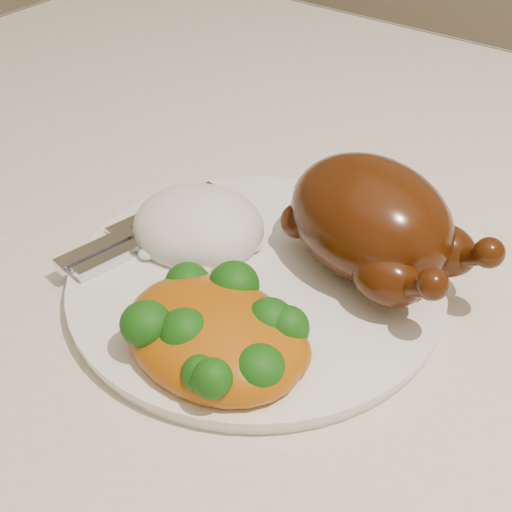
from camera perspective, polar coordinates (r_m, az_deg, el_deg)
The scene contains 7 objects.
dining_table at distance 0.68m, azimuth 16.50°, elevation -9.58°, with size 1.60×0.90×0.76m.
tablecloth at distance 0.63m, azimuth 17.67°, elevation -5.03°, with size 1.73×1.03×0.18m.
dinner_plate at distance 0.58m, azimuth 0.00°, elevation -2.06°, with size 0.30×0.30×0.01m, color white.
roast_chicken at distance 0.57m, azimuth 9.38°, elevation 2.73°, with size 0.19×0.15×0.09m.
rice_mound at distance 0.62m, azimuth -4.62°, elevation 2.32°, with size 0.14×0.13×0.06m.
mac_and_cheese at distance 0.51m, azimuth -2.81°, elevation -6.29°, with size 0.16×0.13×0.06m.
cutlery at distance 0.62m, azimuth -10.22°, elevation 1.38°, with size 0.05×0.18×0.01m.
Camera 1 is at (0.11, -0.46, 1.15)m, focal length 50.00 mm.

